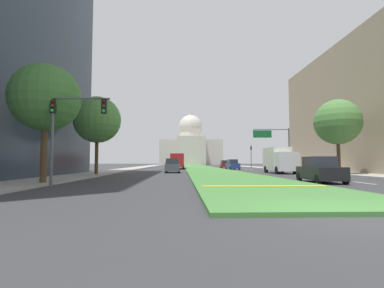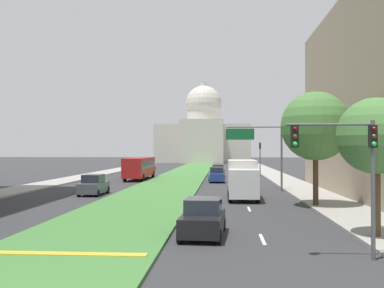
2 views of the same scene
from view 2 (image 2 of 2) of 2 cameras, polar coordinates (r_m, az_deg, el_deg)
name	(u,v)px [view 2 (image 2 of 2)]	position (r m, az deg, el deg)	size (l,w,h in m)	color
ground_plane	(187,173)	(74.67, -0.68, -3.82)	(288.04, 288.04, 0.00)	#333335
grass_median	(183,175)	(68.15, -1.13, -4.07)	(7.24, 117.84, 0.14)	#427A38
median_curb_nose	(62,254)	(17.82, -16.55, -13.50)	(6.51, 0.50, 0.04)	gold
lane_dashes_right	(239,186)	(49.09, 6.14, -5.47)	(0.16, 66.58, 0.01)	silver
sidewalk_left	(80,177)	(64.61, -14.32, -4.23)	(4.00, 117.84, 0.15)	#9E9991
sidewalk_right	(281,178)	(61.88, 11.55, -4.40)	(4.00, 117.84, 0.15)	#9E9991
capitol_building	(203,136)	(139.12, 1.50, 1.02)	(28.69, 26.75, 25.30)	beige
traffic_light_near_right	(350,158)	(17.41, 19.83, -1.72)	(3.34, 0.35, 5.20)	#515456
traffic_light_far_right	(260,154)	(66.42, 8.84, -1.35)	(0.28, 0.35, 5.20)	#515456
overhead_guide_sign	(260,144)	(43.79, 8.87, 0.03)	(5.57, 0.20, 6.50)	#515456
street_tree_right_near	(376,137)	(21.79, 22.77, 0.89)	(3.52, 3.52, 6.50)	#4C3823
street_tree_right_mid	(315,126)	(32.41, 15.75, 2.23)	(4.92, 4.92, 8.23)	#4C3823
sedan_lead_stopped	(203,219)	(21.07, 1.46, -9.67)	(2.17, 4.32, 1.78)	black
sedan_midblock	(94,185)	(40.57, -12.66, -5.27)	(1.89, 4.28, 1.85)	#4C5156
sedan_distant	(216,175)	(54.83, 3.17, -4.07)	(2.11, 4.56, 1.87)	navy
sedan_far_horizon	(218,171)	(65.61, 3.42, -3.54)	(1.95, 4.25, 1.76)	maroon
sedan_very_far	(149,166)	(83.86, -5.65, -2.88)	(1.96, 4.61, 1.86)	#4C5156
box_truck_delivery	(242,179)	(36.31, 6.57, -4.52)	(2.40, 6.40, 3.20)	silver
city_bus	(140,166)	(59.85, -6.84, -2.91)	(2.62, 11.00, 2.95)	#B21E1E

